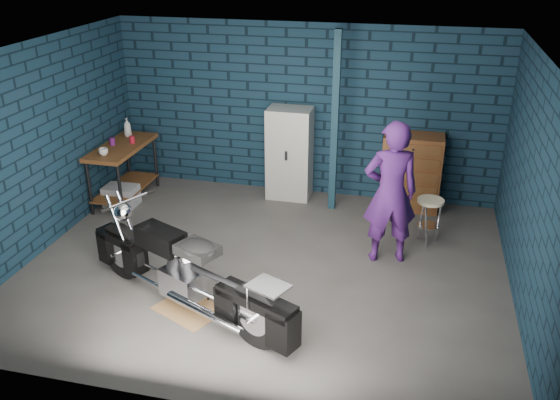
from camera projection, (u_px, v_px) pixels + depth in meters
The scene contains 15 objects.
ground at pixel (265, 266), 7.58m from camera, with size 6.00×6.00×0.00m, color #514E4B.
room_walls at pixel (275, 110), 7.28m from camera, with size 6.02×5.01×2.71m.
support_post at pixel (335, 124), 8.63m from camera, with size 0.10×0.10×2.70m, color #122D3A.
workbench at pixel (124, 173), 9.28m from camera, with size 0.60×1.40×0.91m, color brown.
drip_mat at pixel (189, 309), 6.72m from camera, with size 0.72×0.54×0.01m, color brown.
motorcycle at pixel (186, 266), 6.49m from camera, with size 2.54×0.69×1.12m, color black, non-canonical shape.
person at pixel (390, 193), 7.38m from camera, with size 0.68×0.45×1.87m, color #491C69.
storage_bin at pixel (121, 196), 9.22m from camera, with size 0.50×0.36×0.31m, color #989AA0.
locker at pixel (290, 154), 9.29m from camera, with size 0.68×0.49×1.46m, color beige.
tool_chest at pixel (411, 172), 8.95m from camera, with size 0.88×0.49×1.17m, color brown.
shop_stool at pixel (428, 221), 8.03m from camera, with size 0.36×0.36×0.65m, color beige, non-canonical shape.
cup_a at pixel (103, 152), 8.68m from camera, with size 0.13×0.13×0.11m, color beige.
mug_purple at pixel (112, 141), 9.09m from camera, with size 0.08×0.08×0.11m, color #5C1964.
mug_red at pixel (132, 140), 9.17m from camera, with size 0.08×0.08×0.12m, color maroon.
bottle at pixel (127, 127), 9.44m from camera, with size 0.12×0.12×0.30m, color #989AA0.
Camera 1 is at (1.72, -6.32, 3.91)m, focal length 38.00 mm.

